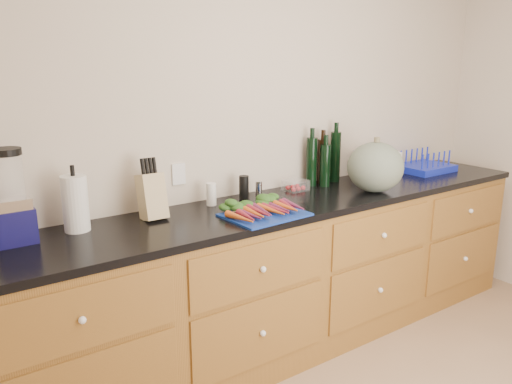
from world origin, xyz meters
TOP-DOWN VIEW (x-y plane):
  - wall_back at (0.00, 1.62)m, footprint 4.10×0.05m
  - cabinets at (0.00, 1.30)m, footprint 3.60×0.64m
  - countertop at (0.00, 1.30)m, footprint 3.64×0.62m
  - cutting_board at (-0.32, 1.14)m, footprint 0.44×0.34m
  - carrots at (-0.32, 1.18)m, footprint 0.39×0.28m
  - squash at (0.55, 1.17)m, footprint 0.35×0.35m
  - blender_appliance at (-1.49, 1.46)m, footprint 0.17×0.17m
  - paper_towel at (-1.21, 1.46)m, footprint 0.12×0.12m
  - knife_block at (-0.83, 1.44)m, footprint 0.12×0.12m
  - grinder_salt at (-0.46, 1.48)m, footprint 0.06×0.06m
  - grinder_pepper at (-0.23, 1.48)m, footprint 0.06×0.06m
  - canister_chrome at (-0.13, 1.48)m, footprint 0.04×0.04m
  - tomato_box at (0.15, 1.47)m, footprint 0.15×0.12m
  - bottles at (0.43, 1.51)m, footprint 0.28×0.14m
  - grocery_bag at (0.85, 1.42)m, footprint 0.30×0.26m
  - dish_rack at (1.33, 1.38)m, footprint 0.39×0.31m

SIDE VIEW (x-z plane):
  - cabinets at x=0.00m, z-range 0.00..0.90m
  - countertop at x=0.00m, z-range 0.90..0.94m
  - cutting_board at x=-0.32m, z-range 0.94..0.95m
  - carrots at x=-0.32m, z-range 0.95..1.00m
  - tomato_box at x=0.15m, z-range 0.94..1.01m
  - dish_rack at x=1.33m, z-range 0.90..1.06m
  - canister_chrome at x=-0.13m, z-range 0.94..1.04m
  - grinder_salt at x=-0.46m, z-range 0.94..1.07m
  - grinder_pepper at x=-0.23m, z-range 0.94..1.08m
  - grocery_bag at x=0.85m, z-range 0.94..1.13m
  - knife_block at x=-0.83m, z-range 0.94..1.18m
  - paper_towel at x=-1.21m, z-range 0.94..1.21m
  - bottles at x=0.43m, z-range 0.92..1.26m
  - squash at x=0.55m, z-range 0.94..1.26m
  - blender_appliance at x=-1.49m, z-range 0.91..1.34m
  - wall_back at x=0.00m, z-range 0.00..2.60m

